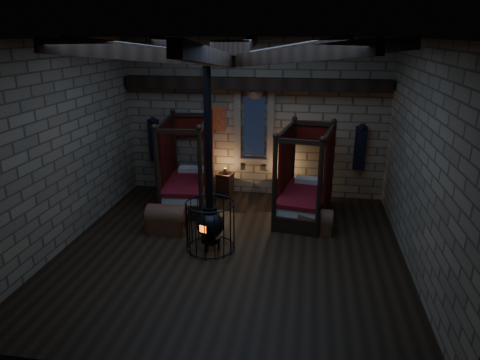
% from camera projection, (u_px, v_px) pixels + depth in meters
% --- Properties ---
extents(room, '(7.02, 7.02, 4.29)m').
position_uv_depth(room, '(231.00, 65.00, 7.74)').
color(room, black).
rests_on(room, ground).
extents(bed_left, '(1.35, 2.25, 2.24)m').
position_uv_depth(bed_left, '(188.00, 183.00, 11.21)').
color(bed_left, black).
rests_on(bed_left, ground).
extents(bed_right, '(1.41, 2.23, 2.18)m').
position_uv_depth(bed_right, '(304.00, 195.00, 10.43)').
color(bed_right, black).
rests_on(bed_right, ground).
extents(trunk_left, '(0.89, 0.58, 0.64)m').
position_uv_depth(trunk_left, '(167.00, 219.00, 9.70)').
color(trunk_left, '#5B301C').
rests_on(trunk_left, ground).
extents(trunk_right, '(0.80, 0.53, 0.56)m').
position_uv_depth(trunk_right, '(315.00, 221.00, 9.67)').
color(trunk_right, '#5B301C').
rests_on(trunk_right, ground).
extents(nightstand_left, '(0.50, 0.49, 0.82)m').
position_uv_depth(nightstand_left, '(225.00, 185.00, 11.72)').
color(nightstand_left, black).
rests_on(nightstand_left, ground).
extents(nightstand_right, '(0.48, 0.47, 0.72)m').
position_uv_depth(nightstand_right, '(282.00, 187.00, 11.55)').
color(nightstand_right, black).
rests_on(nightstand_right, ground).
extents(stove, '(1.02, 1.02, 4.05)m').
position_uv_depth(stove, '(210.00, 221.00, 8.78)').
color(stove, black).
rests_on(stove, ground).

